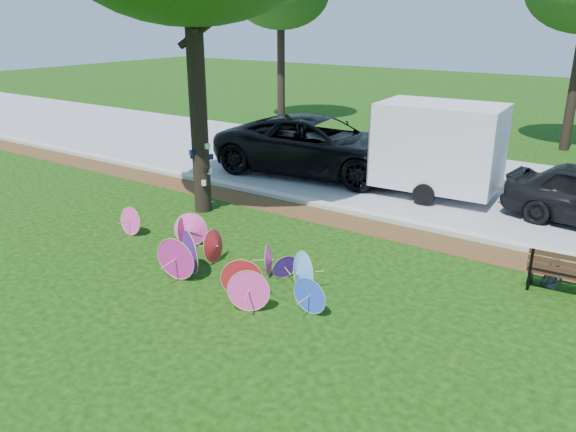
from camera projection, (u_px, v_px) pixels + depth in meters
name	position (u px, v px, depth m)	size (l,w,h in m)	color
ground	(208.00, 284.00, 10.76)	(90.00, 90.00, 0.00)	black
mulch_strip	(327.00, 218.00, 14.25)	(90.00, 1.00, 0.01)	#472D16
curb	(341.00, 209.00, 14.78)	(90.00, 0.30, 0.12)	#B7B5AD
street	(404.00, 175.00, 18.02)	(90.00, 8.00, 0.01)	gray
parasol_pile	(220.00, 257.00, 11.01)	(6.13, 2.06, 0.91)	red
black_van	(318.00, 146.00, 17.96)	(3.03, 6.57, 1.83)	black
cargo_trailer	(439.00, 145.00, 15.59)	(3.29, 2.09, 2.90)	silver
park_bench	(574.00, 273.00, 10.26)	(1.60, 0.61, 0.83)	black
person_left	(555.00, 260.00, 10.43)	(0.42, 0.28, 1.15)	#36394A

